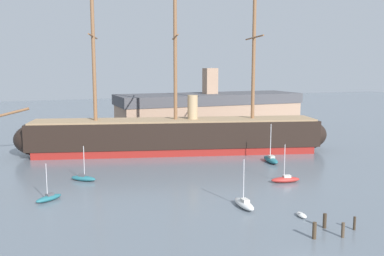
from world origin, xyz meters
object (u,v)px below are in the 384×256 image
(sailboat_alongside_bow, at_px, (83,178))
(dinghy_distant_centre, at_px, (128,142))
(sailboat_alongside_stern, at_px, (271,159))
(mooring_piling_left_pair, at_px, (354,223))
(sailboat_mid_right, at_px, (285,179))
(tall_ship, at_px, (176,135))
(mooring_piling_midwater, at_px, (325,221))
(sailboat_near_centre, at_px, (244,204))
(mooring_piling_right_pair, at_px, (343,230))
(sailboat_mid_left, at_px, (49,198))
(dinghy_far_right, at_px, (275,141))
(dinghy_foreground_right, at_px, (302,215))
(mooring_piling_nearest, at_px, (314,231))
(dockside_warehouse_right, at_px, (209,112))

(sailboat_alongside_bow, distance_m, dinghy_distant_centre, 32.87)
(sailboat_alongside_stern, xyz_separation_m, mooring_piling_left_pair, (-9.01, -31.12, 0.14))
(sailboat_mid_right, relative_size, dinghy_distant_centre, 2.51)
(tall_ship, distance_m, mooring_piling_midwater, 44.27)
(tall_ship, distance_m, sailboat_near_centre, 35.31)
(sailboat_mid_right, height_order, mooring_piling_right_pair, sailboat_mid_right)
(dinghy_distant_centre, bearing_deg, sailboat_alongside_bow, -114.86)
(sailboat_mid_left, distance_m, mooring_piling_midwater, 34.13)
(sailboat_near_centre, relative_size, dinghy_far_right, 2.86)
(dinghy_foreground_right, height_order, mooring_piling_midwater, mooring_piling_midwater)
(tall_ship, xyz_separation_m, sailboat_near_centre, (-3.46, -35.01, -3.07))
(sailboat_near_centre, relative_size, dinghy_distant_centre, 2.61)
(mooring_piling_left_pair, bearing_deg, mooring_piling_nearest, -175.67)
(sailboat_mid_left, bearing_deg, dockside_warehouse_right, 47.58)
(sailboat_near_centre, distance_m, dinghy_distant_centre, 49.91)
(sailboat_near_centre, relative_size, sailboat_alongside_bow, 1.12)
(sailboat_mid_left, height_order, mooring_piling_midwater, sailboat_mid_left)
(tall_ship, relative_size, sailboat_near_centre, 11.08)
(dinghy_distant_centre, bearing_deg, sailboat_mid_right, -71.29)
(sailboat_mid_right, bearing_deg, mooring_piling_nearest, -116.05)
(sailboat_near_centre, xyz_separation_m, sailboat_mid_right, (11.29, 7.95, -0.02))
(tall_ship, xyz_separation_m, dockside_warehouse_right, (18.14, 24.60, 1.40))
(dinghy_far_right, relative_size, dinghy_distant_centre, 0.92)
(dinghy_foreground_right, xyz_separation_m, sailboat_alongside_bow, (-21.30, 25.40, 0.22))
(sailboat_alongside_bow, relative_size, mooring_piling_nearest, 3.10)
(sailboat_alongside_bow, bearing_deg, sailboat_mid_left, -123.40)
(sailboat_mid_right, height_order, dinghy_distant_centre, sailboat_mid_right)
(sailboat_mid_left, bearing_deg, mooring_piling_midwater, -37.63)
(sailboat_mid_left, distance_m, sailboat_alongside_stern, 39.61)
(sailboat_mid_left, height_order, dockside_warehouse_right, dockside_warehouse_right)
(sailboat_alongside_bow, xyz_separation_m, sailboat_alongside_stern, (33.16, 0.35, 0.13))
(sailboat_mid_right, relative_size, mooring_piling_left_pair, 3.99)
(sailboat_alongside_stern, distance_m, mooring_piling_midwater, 31.72)
(dinghy_foreground_right, xyz_separation_m, dinghy_far_right, (23.86, 43.09, 0.01))
(dinghy_foreground_right, relative_size, mooring_piling_midwater, 1.29)
(sailboat_near_centre, bearing_deg, dinghy_far_right, 52.96)
(sailboat_mid_right, bearing_deg, sailboat_alongside_stern, 67.43)
(dinghy_distant_centre, height_order, mooring_piling_right_pair, mooring_piling_right_pair)
(mooring_piling_nearest, height_order, dockside_warehouse_right, dockside_warehouse_right)
(sailboat_mid_left, bearing_deg, mooring_piling_nearest, -43.43)
(dinghy_foreground_right, xyz_separation_m, dinghy_distant_centre, (-7.48, 55.22, 0.02))
(dinghy_foreground_right, relative_size, sailboat_alongside_stern, 0.30)
(sailboat_mid_left, bearing_deg, dinghy_distant_centre, 63.15)
(sailboat_mid_right, height_order, mooring_piling_midwater, sailboat_mid_right)
(dinghy_foreground_right, distance_m, sailboat_mid_left, 31.77)
(sailboat_alongside_stern, bearing_deg, mooring_piling_midwater, -111.49)
(dinghy_distant_centre, distance_m, dockside_warehouse_right, 26.79)
(sailboat_alongside_stern, relative_size, mooring_piling_left_pair, 4.79)
(sailboat_alongside_bow, bearing_deg, tall_ship, 36.63)
(dinghy_foreground_right, relative_size, dinghy_far_right, 0.98)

